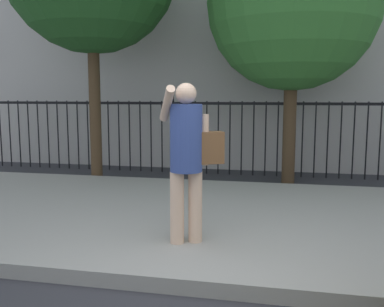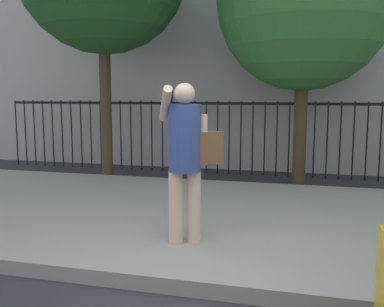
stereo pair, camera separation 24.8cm
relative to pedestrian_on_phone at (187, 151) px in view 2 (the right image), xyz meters
name	(u,v)px [view 2 (the right image)]	position (x,y,z in m)	size (l,w,h in m)	color
ground_plane	(182,297)	(0.22, -0.97, -1.14)	(60.00, 60.00, 0.00)	#333338
sidewalk	(227,219)	(0.22, 1.23, -1.07)	(28.00, 4.40, 0.15)	#9E9B93
iron_fence	(259,129)	(0.22, 4.93, -0.12)	(12.03, 0.04, 1.60)	black
pedestrian_on_phone	(187,151)	(0.00, 0.00, 0.00)	(0.72, 0.57, 1.71)	beige
street_tree_mid	(304,3)	(1.09, 4.25, 2.28)	(3.26, 3.26, 5.07)	#4C3823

